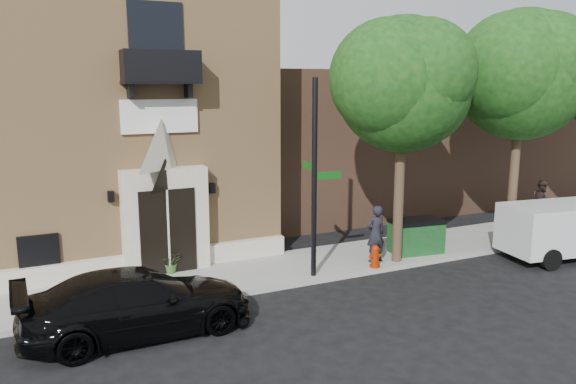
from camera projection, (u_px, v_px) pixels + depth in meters
name	position (u px, v px, depth m)	size (l,w,h in m)	color
ground	(228.00, 299.00, 15.49)	(120.00, 120.00, 0.00)	black
sidewalk	(242.00, 275.00, 17.23)	(42.00, 3.00, 0.15)	gray
church	(74.00, 118.00, 20.40)	(12.20, 11.01, 9.30)	tan
neighbour_building	(394.00, 138.00, 27.91)	(18.00, 8.00, 6.40)	brown
street_tree_left	(406.00, 83.00, 17.21)	(4.97, 4.38, 7.77)	#38281C
street_tree_mid	(525.00, 74.00, 19.26)	(5.21, 4.64, 8.25)	#38281C
black_sedan	(138.00, 303.00, 13.23)	(2.19, 5.39, 1.56)	black
cargo_van	(574.00, 227.00, 19.02)	(4.89, 2.51, 1.90)	silver
street_sign	(315.00, 179.00, 16.45)	(0.94, 0.95, 5.89)	black
fire_hydrant	(375.00, 256.00, 17.68)	(0.41, 0.33, 0.72)	#8E1D02
dumpster	(416.00, 236.00, 19.20)	(1.88, 1.23, 1.16)	#103C16
planter	(172.00, 262.00, 17.19)	(0.58, 0.51, 0.65)	#3A5D2A
pedestrian_near	(376.00, 234.00, 18.13)	(0.68, 0.45, 1.87)	black
pedestrian_far	(541.00, 202.00, 23.11)	(0.89, 0.69, 1.83)	black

